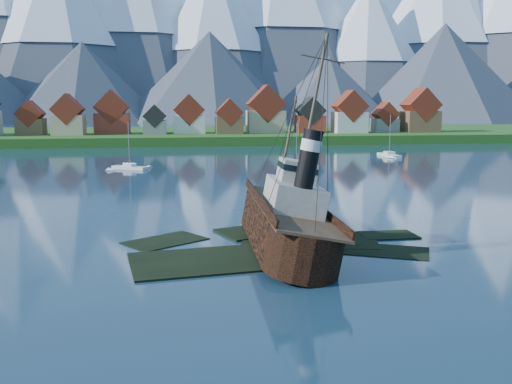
{
  "coord_description": "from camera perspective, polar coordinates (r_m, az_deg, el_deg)",
  "views": [
    {
      "loc": [
        -7.99,
        -52.76,
        14.52
      ],
      "look_at": [
        0.61,
        6.0,
        5.0
      ],
      "focal_mm": 40.0,
      "sensor_mm": 36.0,
      "label": 1
    }
  ],
  "objects": [
    {
      "name": "shoal",
      "position": [
        57.73,
        1.7,
        -5.82
      ],
      "size": [
        31.71,
        21.24,
        1.14
      ],
      "color": "black",
      "rests_on": "ground"
    },
    {
      "name": "tugboat_wreck",
      "position": [
        57.71,
        2.32,
        -2.64
      ],
      "size": [
        6.46,
        27.82,
        22.05
      ],
      "rotation": [
        0.0,
        0.18,
        -0.03
      ],
      "color": "black",
      "rests_on": "ground"
    },
    {
      "name": "sailboat_d",
      "position": [
        118.28,
        4.05,
        2.15
      ],
      "size": [
        6.01,
        7.42,
        10.52
      ],
      "rotation": [
        0.0,
        0.0,
        -0.61
      ],
      "color": "silver",
      "rests_on": "ground"
    },
    {
      "name": "seawall",
      "position": [
        185.51,
        -5.86,
        4.57
      ],
      "size": [
        600.0,
        2.5,
        2.0
      ],
      "primitive_type": "cube",
      "color": "#3F3D38",
      "rests_on": "ground"
    },
    {
      "name": "shore_bank",
      "position": [
        223.38,
        -6.29,
        5.33
      ],
      "size": [
        600.0,
        80.0,
        3.2
      ],
      "primitive_type": "cube",
      "color": "#1E4313",
      "rests_on": "ground"
    },
    {
      "name": "ground",
      "position": [
        55.31,
        0.27,
        -6.11
      ],
      "size": [
        1400.0,
        1400.0,
        0.0
      ],
      "primitive_type": "plane",
      "color": "#183144",
      "rests_on": "ground"
    },
    {
      "name": "sailboat_c",
      "position": [
        125.52,
        -12.53,
        2.36
      ],
      "size": [
        7.97,
        6.03,
        10.48
      ],
      "rotation": [
        0.0,
        0.0,
        1.01
      ],
      "color": "silver",
      "rests_on": "ground"
    },
    {
      "name": "mountains",
      "position": [
        539.29,
        -7.83,
        17.0
      ],
      "size": [
        965.0,
        340.0,
        205.0
      ],
      "color": "#2D333D",
      "rests_on": "ground"
    },
    {
      "name": "town",
      "position": [
        206.56,
        -15.44,
        7.25
      ],
      "size": [
        250.96,
        16.69,
        17.3
      ],
      "color": "maroon",
      "rests_on": "ground"
    },
    {
      "name": "sailboat_e",
      "position": [
        154.24,
        13.17,
        3.56
      ],
      "size": [
        3.2,
        10.04,
        11.46
      ],
      "rotation": [
        0.0,
        0.0,
        0.07
      ],
      "color": "silver",
      "rests_on": "ground"
    }
  ]
}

